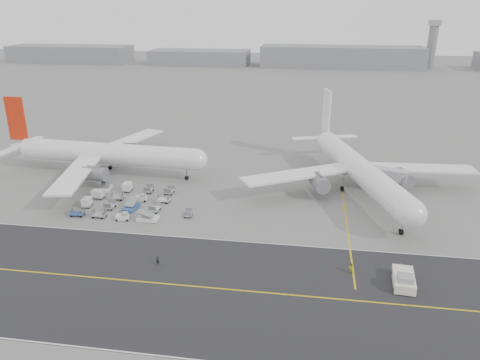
% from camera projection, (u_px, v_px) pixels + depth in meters
% --- Properties ---
extents(ground, '(700.00, 700.00, 0.00)m').
position_uv_depth(ground, '(192.00, 232.00, 91.04)').
color(ground, gray).
rests_on(ground, ground).
extents(taxiway, '(220.00, 59.00, 0.03)m').
position_uv_depth(taxiway, '(195.00, 286.00, 73.71)').
color(taxiway, '#2B2B2E').
rests_on(taxiway, ground).
extents(horizon_buildings, '(520.00, 28.00, 28.00)m').
position_uv_depth(horizon_buildings, '(326.00, 67.00, 326.98)').
color(horizon_buildings, gray).
rests_on(horizon_buildings, ground).
extents(control_tower, '(7.00, 7.00, 31.25)m').
position_uv_depth(control_tower, '(432.00, 43.00, 315.83)').
color(control_tower, gray).
rests_on(control_tower, ground).
extents(airliner_a, '(55.94, 55.21, 19.29)m').
position_uv_depth(airliner_a, '(104.00, 153.00, 120.54)').
color(airliner_a, white).
rests_on(airliner_a, ground).
extents(airliner_b, '(54.44, 55.54, 19.77)m').
position_uv_depth(airliner_b, '(358.00, 168.00, 109.25)').
color(airliner_b, white).
rests_on(airliner_b, ground).
extents(pushback_tug, '(3.77, 8.89, 2.52)m').
position_uv_depth(pushback_tug, '(404.00, 279.00, 73.70)').
color(pushback_tug, white).
rests_on(pushback_tug, ground).
extents(jet_bridge, '(16.02, 8.12, 6.06)m').
position_uv_depth(jet_bridge, '(376.00, 174.00, 110.10)').
color(jet_bridge, gray).
rests_on(jet_bridge, ground).
extents(gse_cluster, '(23.82, 22.97, 2.14)m').
position_uv_depth(gse_cluster, '(125.00, 204.00, 103.70)').
color(gse_cluster, '#A2A1A7').
rests_on(gse_cluster, ground).
extents(stray_dolly, '(1.69, 2.49, 1.45)m').
position_uv_depth(stray_dolly, '(188.00, 216.00, 97.94)').
color(stray_dolly, silver).
rests_on(stray_dolly, ground).
extents(ground_crew_a, '(0.65, 0.52, 1.56)m').
position_uv_depth(ground_crew_a, '(158.00, 260.00, 79.63)').
color(ground_crew_a, black).
rests_on(ground_crew_a, ground).
extents(ground_crew_b, '(0.90, 0.71, 1.82)m').
position_uv_depth(ground_crew_b, '(351.00, 268.00, 77.26)').
color(ground_crew_b, gold).
rests_on(ground_crew_b, ground).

